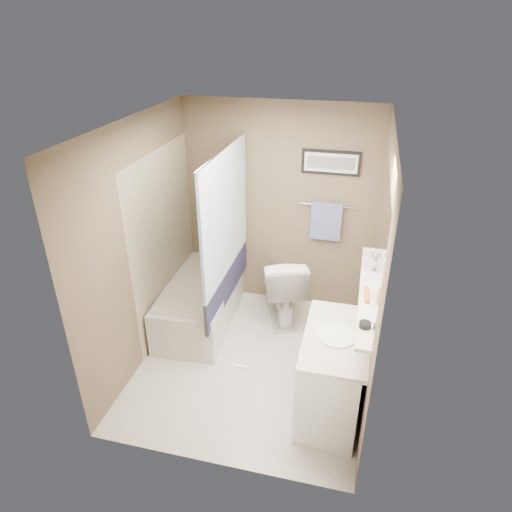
% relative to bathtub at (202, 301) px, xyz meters
% --- Properties ---
extents(ground, '(2.50, 2.50, 0.00)m').
position_rel_bathtub_xyz_m(ground, '(0.75, -0.57, -0.25)').
color(ground, silver).
rests_on(ground, ground).
extents(ceiling, '(2.20, 2.50, 0.04)m').
position_rel_bathtub_xyz_m(ceiling, '(0.75, -0.57, 2.13)').
color(ceiling, silver).
rests_on(ceiling, wall_back).
extents(wall_back, '(2.20, 0.04, 2.40)m').
position_rel_bathtub_xyz_m(wall_back, '(0.75, 0.66, 0.95)').
color(wall_back, brown).
rests_on(wall_back, ground).
extents(wall_front, '(2.20, 0.04, 2.40)m').
position_rel_bathtub_xyz_m(wall_front, '(0.75, -1.80, 0.95)').
color(wall_front, brown).
rests_on(wall_front, ground).
extents(wall_left, '(0.04, 2.50, 2.40)m').
position_rel_bathtub_xyz_m(wall_left, '(-0.33, -0.57, 0.95)').
color(wall_left, brown).
rests_on(wall_left, ground).
extents(wall_right, '(0.04, 2.50, 2.40)m').
position_rel_bathtub_xyz_m(wall_right, '(1.83, -0.57, 0.95)').
color(wall_right, brown).
rests_on(wall_right, ground).
extents(tile_surround, '(0.02, 1.55, 2.00)m').
position_rel_bathtub_xyz_m(tile_surround, '(-0.34, -0.07, 0.75)').
color(tile_surround, '#B7AA8B').
rests_on(tile_surround, wall_left).
extents(curtain_rod, '(0.02, 1.55, 0.02)m').
position_rel_bathtub_xyz_m(curtain_rod, '(0.35, -0.07, 1.80)').
color(curtain_rod, silver).
rests_on(curtain_rod, wall_left).
extents(curtain_upper, '(0.03, 1.45, 1.28)m').
position_rel_bathtub_xyz_m(curtain_upper, '(0.35, -0.07, 1.15)').
color(curtain_upper, white).
rests_on(curtain_upper, curtain_rod).
extents(curtain_lower, '(0.03, 1.45, 0.36)m').
position_rel_bathtub_xyz_m(curtain_lower, '(0.35, -0.07, 0.33)').
color(curtain_lower, '#252546').
rests_on(curtain_lower, curtain_rod).
extents(mirror, '(0.02, 1.60, 1.00)m').
position_rel_bathtub_xyz_m(mirror, '(1.84, -0.72, 1.37)').
color(mirror, silver).
rests_on(mirror, wall_right).
extents(shelf, '(0.12, 1.60, 0.03)m').
position_rel_bathtub_xyz_m(shelf, '(1.79, -0.72, 0.85)').
color(shelf, silver).
rests_on(shelf, wall_right).
extents(towel_bar, '(0.60, 0.02, 0.02)m').
position_rel_bathtub_xyz_m(towel_bar, '(1.30, 0.64, 1.05)').
color(towel_bar, silver).
rests_on(towel_bar, wall_back).
extents(towel, '(0.34, 0.05, 0.44)m').
position_rel_bathtub_xyz_m(towel, '(1.30, 0.62, 0.87)').
color(towel, '#97A0DC').
rests_on(towel, towel_bar).
extents(art_frame, '(0.62, 0.02, 0.26)m').
position_rel_bathtub_xyz_m(art_frame, '(1.30, 0.66, 1.53)').
color(art_frame, black).
rests_on(art_frame, wall_back).
extents(art_mat, '(0.56, 0.00, 0.20)m').
position_rel_bathtub_xyz_m(art_mat, '(1.30, 0.64, 1.53)').
color(art_mat, white).
rests_on(art_mat, art_frame).
extents(art_image, '(0.50, 0.00, 0.13)m').
position_rel_bathtub_xyz_m(art_image, '(1.30, 0.64, 1.53)').
color(art_image, '#595959').
rests_on(art_image, art_mat).
extents(door, '(0.80, 0.02, 2.00)m').
position_rel_bathtub_xyz_m(door, '(1.30, -1.82, 0.75)').
color(door, silver).
rests_on(door, wall_front).
extents(door_handle, '(0.10, 0.02, 0.02)m').
position_rel_bathtub_xyz_m(door_handle, '(0.97, -1.76, 0.75)').
color(door_handle, silver).
rests_on(door_handle, door).
extents(bathtub, '(0.77, 1.53, 0.50)m').
position_rel_bathtub_xyz_m(bathtub, '(0.00, 0.00, 0.00)').
color(bathtub, silver).
rests_on(bathtub, ground).
extents(tub_rim, '(0.56, 1.36, 0.02)m').
position_rel_bathtub_xyz_m(tub_rim, '(-0.00, 0.00, 0.25)').
color(tub_rim, beige).
rests_on(tub_rim, bathtub).
extents(toilet, '(0.71, 0.93, 0.84)m').
position_rel_bathtub_xyz_m(toilet, '(0.88, 0.28, 0.17)').
color(toilet, white).
rests_on(toilet, ground).
extents(vanity, '(0.58, 0.94, 0.80)m').
position_rel_bathtub_xyz_m(vanity, '(1.60, -1.05, 0.15)').
color(vanity, white).
rests_on(vanity, ground).
extents(countertop, '(0.54, 0.96, 0.04)m').
position_rel_bathtub_xyz_m(countertop, '(1.59, -1.05, 0.57)').
color(countertop, silver).
rests_on(countertop, vanity).
extents(sink_basin, '(0.34, 0.34, 0.01)m').
position_rel_bathtub_xyz_m(sink_basin, '(1.58, -1.05, 0.60)').
color(sink_basin, white).
rests_on(sink_basin, countertop).
extents(faucet_spout, '(0.02, 0.02, 0.10)m').
position_rel_bathtub_xyz_m(faucet_spout, '(1.78, -1.05, 0.64)').
color(faucet_spout, silver).
rests_on(faucet_spout, countertop).
extents(faucet_knob, '(0.05, 0.05, 0.05)m').
position_rel_bathtub_xyz_m(faucet_knob, '(1.78, -0.95, 0.62)').
color(faucet_knob, white).
rests_on(faucet_knob, countertop).
extents(candle_bowl_near, '(0.09, 0.09, 0.04)m').
position_rel_bathtub_xyz_m(candle_bowl_near, '(1.79, -1.26, 0.89)').
color(candle_bowl_near, black).
rests_on(candle_bowl_near, shelf).
extents(hair_brush_front, '(0.05, 0.22, 0.04)m').
position_rel_bathtub_xyz_m(hair_brush_front, '(1.79, -0.84, 0.89)').
color(hair_brush_front, '#F15822').
rests_on(hair_brush_front, shelf).
extents(pink_comb, '(0.05, 0.16, 0.01)m').
position_rel_bathtub_xyz_m(pink_comb, '(1.79, -0.51, 0.87)').
color(pink_comb, '#FF9BC5').
rests_on(pink_comb, shelf).
extents(glass_jar, '(0.08, 0.08, 0.10)m').
position_rel_bathtub_xyz_m(glass_jar, '(1.79, -0.17, 0.92)').
color(glass_jar, silver).
rests_on(glass_jar, shelf).
extents(soap_bottle, '(0.07, 0.08, 0.17)m').
position_rel_bathtub_xyz_m(soap_bottle, '(1.79, -0.37, 0.95)').
color(soap_bottle, '#999999').
rests_on(soap_bottle, shelf).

